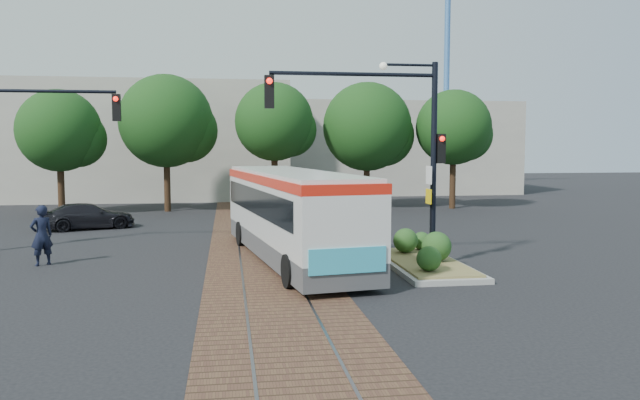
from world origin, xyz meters
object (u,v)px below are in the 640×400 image
Objects in this scene: signal_pole_main at (395,131)px; signal_pole_left at (17,141)px; traffic_island at (424,256)px; parked_car at (88,216)px; city_bus at (291,211)px; officer at (41,235)px.

signal_pole_left is (-12.23, 4.80, -0.29)m from signal_pole_main.
parked_car is at bearing 138.86° from traffic_island.
city_bus is 1.84× the size of signal_pole_left.
city_bus is at bearing -18.88° from signal_pole_left.
signal_pole_left is 3.20× the size of officer.
parked_car is (-12.13, 10.59, 0.25)m from traffic_island.
city_bus is 4.47m from traffic_island.
signal_pole_main is at bearing 174.64° from traffic_island.
signal_pole_main is at bearing 134.81° from officer.
signal_pole_main is at bearing -37.51° from city_bus.
city_bus is 1.84× the size of signal_pole_main.
city_bus is 12.12m from parked_car.
city_bus is 2.12× the size of traffic_island.
parked_car is at bearing 136.76° from signal_pole_main.
signal_pole_left reaches higher than parked_car.
city_bus reaches higher than parked_car.
officer is at bearing 170.24° from signal_pole_main.
officer is (-7.75, 0.21, -0.67)m from city_bus.
traffic_island is 0.87× the size of signal_pole_main.
parked_car is (-0.45, 8.66, -0.36)m from officer.
city_bus is 4.24m from signal_pole_main.
city_bus is 7.78m from officer.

